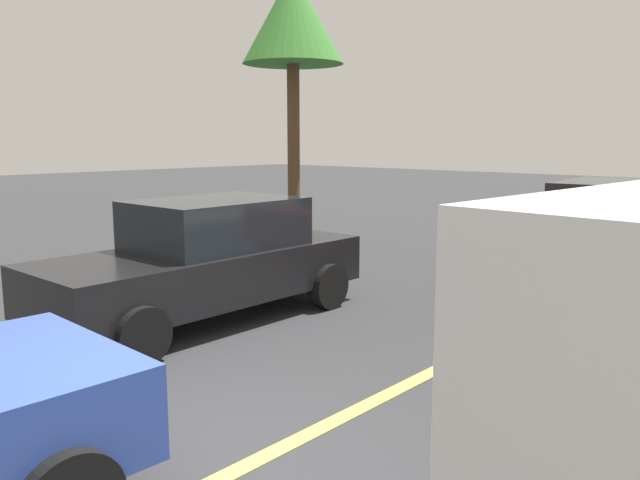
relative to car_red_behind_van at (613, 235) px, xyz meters
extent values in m
cube|color=#E0D14C|center=(-5.36, 0.07, -0.84)|extent=(28.00, 0.16, 0.01)
cube|color=red|center=(-0.06, 0.00, -0.18)|extent=(4.60, 2.20, 0.69)
cube|color=black|center=(0.16, 0.01, 0.51)|extent=(2.27, 1.80, 0.69)
cylinder|color=black|center=(-1.65, 0.81, -0.53)|extent=(0.65, 0.27, 0.64)
cylinder|color=black|center=(1.38, 1.04, -0.53)|extent=(0.65, 0.27, 0.64)
cylinder|color=black|center=(4.14, 0.72, -0.53)|extent=(0.65, 0.25, 0.64)
cube|color=black|center=(-5.58, 3.34, -0.21)|extent=(4.44, 1.74, 0.63)
cube|color=black|center=(-5.36, 3.35, 0.42)|extent=(2.14, 1.51, 0.63)
cylinder|color=black|center=(-7.08, 2.48, -0.53)|extent=(0.64, 0.23, 0.64)
cylinder|color=black|center=(-7.09, 4.18, -0.53)|extent=(0.64, 0.23, 0.64)
cylinder|color=black|center=(-4.06, 2.51, -0.53)|extent=(0.64, 0.23, 0.64)
cylinder|color=black|center=(-4.08, 4.21, -0.53)|extent=(0.64, 0.23, 0.64)
cylinder|color=#513823|center=(-0.78, 6.40, 1.12)|extent=(0.27, 0.27, 3.93)
cone|color=#387A2D|center=(-0.78, 6.40, 4.04)|extent=(2.14, 2.14, 1.90)
camera|label=1|loc=(-10.54, -3.20, 1.52)|focal=35.29mm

